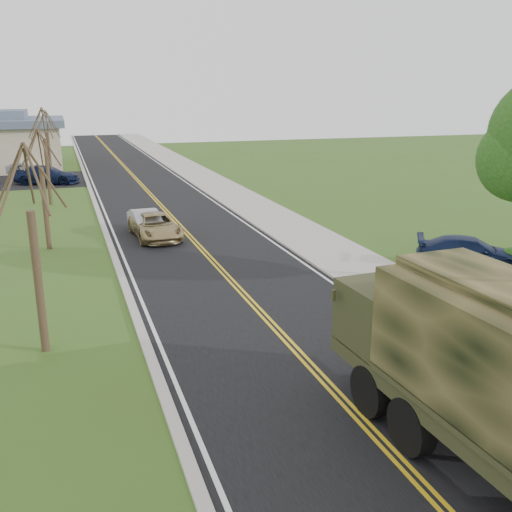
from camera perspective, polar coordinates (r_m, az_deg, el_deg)
name	(u,v)px	position (r m, az deg, el deg)	size (l,w,h in m)	color
road	(143,186)	(47.56, -11.28, 6.88)	(8.00, 120.00, 0.01)	black
curb_right	(193,183)	(48.26, -6.36, 7.29)	(0.30, 120.00, 0.12)	#9E998E
sidewalk_right	(213,182)	(48.66, -4.33, 7.40)	(3.20, 120.00, 0.10)	#9E998E
curb_left	(90,188)	(47.21, -16.30, 6.54)	(0.30, 120.00, 0.10)	#9E998E
bare_tree_a	(36,266)	(17.29, -21.11, -0.90)	(1.93, 2.26, 6.08)	#38281C
bare_tree_b	(44,199)	(29.03, -20.41, 5.40)	(1.83, 2.14, 5.73)	#38281C
bare_tree_c	(47,164)	(40.87, -20.18, 8.68)	(2.04, 2.39, 6.42)	#38281C
bare_tree_d	(49,150)	(52.83, -19.99, 9.91)	(1.88, 2.20, 5.91)	#38281C
military_truck	(497,364)	(12.21, 22.95, -9.92)	(3.07, 8.04, 3.95)	black
suv_champagne	(155,226)	(30.10, -10.03, 2.95)	(2.13, 4.63, 1.29)	#A08C5A
sedan_silver	(146,223)	(31.02, -10.92, 3.29)	(1.36, 3.90, 1.28)	#9E9EA2
pickup_navy	(470,252)	(26.44, 20.60, 0.35)	(1.83, 4.51, 1.31)	#111B3E
lot_car_silver	(27,168)	(57.08, -21.94, 8.14)	(1.29, 3.69, 1.22)	#B8B9BE
lot_car_navy	(47,175)	(50.67, -20.19, 7.62)	(2.12, 5.22, 1.52)	#0E1634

